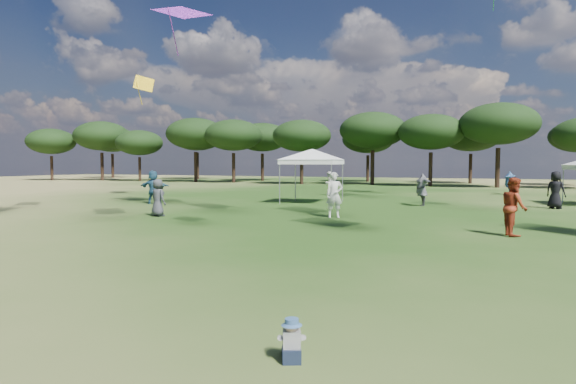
% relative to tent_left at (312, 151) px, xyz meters
% --- Properties ---
extents(tree_line, '(108.78, 17.63, 7.77)m').
position_rel_tent_left_xyz_m(tree_line, '(9.19, 25.07, 2.56)').
color(tree_line, black).
rests_on(tree_line, ground).
extents(tent_left, '(6.08, 6.08, 3.29)m').
position_rel_tent_left_xyz_m(tent_left, '(0.00, 0.00, 0.00)').
color(tent_left, gray).
rests_on(tent_left, ground).
extents(toddler, '(0.37, 0.40, 0.49)m').
position_rel_tent_left_xyz_m(toddler, '(6.73, -20.28, -2.64)').
color(toddler, '#161F33').
rests_on(toddler, ground).
extents(festival_crowd, '(30.20, 22.38, 1.85)m').
position_rel_tent_left_xyz_m(festival_crowd, '(7.08, -0.46, -2.01)').
color(festival_crowd, '#255271').
rests_on(festival_crowd, ground).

